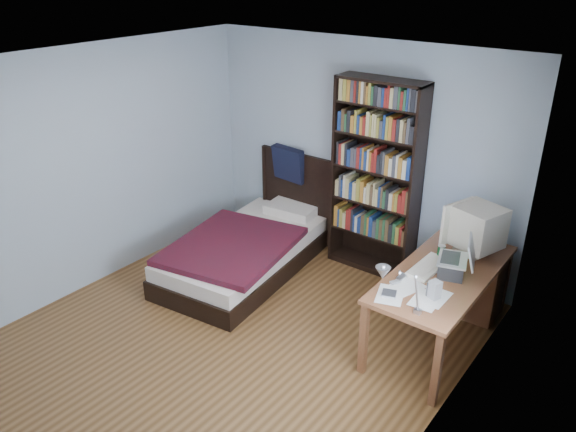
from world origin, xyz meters
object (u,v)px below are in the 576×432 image
object	(u,v)px
desk_lamp	(389,277)
keyboard	(428,267)
speaker	(435,290)
soda_can	(441,252)
bed	(251,246)
laptop	(454,265)
desk	(461,279)
crt_monitor	(476,227)
bookshelf	(376,179)

from	to	relation	value
desk_lamp	keyboard	distance (m)	1.11
speaker	soda_can	size ratio (longest dim) A/B	1.30
desk_lamp	bed	world-z (taller)	desk_lamp
laptop	soda_can	distance (m)	0.31
soda_can	speaker	bearing A→B (deg)	-70.92
desk	crt_monitor	xyz separation A→B (m)	(0.07, -0.00, 0.58)
desk	soda_can	size ratio (longest dim) A/B	13.67
laptop	speaker	world-z (taller)	laptop
bookshelf	soda_can	bearing A→B (deg)	-30.61
desk	bed	distance (m)	2.31
desk	keyboard	xyz separation A→B (m)	(-0.14, -0.53, 0.33)
desk_lamp	soda_can	world-z (taller)	desk_lamp
laptop	bookshelf	distance (m)	1.53
laptop	keyboard	xyz separation A→B (m)	(-0.22, -0.02, -0.09)
crt_monitor	desk_lamp	distance (m)	1.55
desk	bed	size ratio (longest dim) A/B	0.74
crt_monitor	soda_can	world-z (taller)	crt_monitor
crt_monitor	soda_can	size ratio (longest dim) A/B	4.21
laptop	bookshelf	xyz separation A→B (m)	(-1.25, 0.85, 0.24)
desk_lamp	bed	xyz separation A→B (m)	(-2.24, 1.07, -0.92)
desk	bookshelf	bearing A→B (deg)	163.61
desk	soda_can	bearing A→B (deg)	-115.19
laptop	soda_can	world-z (taller)	laptop
keyboard	crt_monitor	bearing A→B (deg)	71.43
keyboard	bookshelf	bearing A→B (deg)	142.37
crt_monitor	speaker	world-z (taller)	crt_monitor
speaker	bed	size ratio (longest dim) A/B	0.07
desk	speaker	xyz separation A→B (m)	(0.10, -0.94, 0.39)
desk_lamp	bed	size ratio (longest dim) A/B	0.24
crt_monitor	speaker	xyz separation A→B (m)	(0.04, -0.94, -0.19)
crt_monitor	soda_can	xyz separation A→B (m)	(-0.19, -0.27, -0.21)
keyboard	bookshelf	distance (m)	1.39
soda_can	bed	bearing A→B (deg)	-174.73
soda_can	desk_lamp	bearing A→B (deg)	-85.16
crt_monitor	desk_lamp	world-z (taller)	desk_lamp
desk_lamp	bookshelf	distance (m)	2.21
crt_monitor	bookshelf	distance (m)	1.28
laptop	bed	bearing A→B (deg)	179.20
laptop	desk	bearing A→B (deg)	99.30
speaker	bed	world-z (taller)	bed
laptop	speaker	xyz separation A→B (m)	(0.02, -0.44, -0.03)
desk_lamp	crt_monitor	bearing A→B (deg)	86.81
desk	bookshelf	size ratio (longest dim) A/B	0.79
crt_monitor	laptop	xyz separation A→B (m)	(0.02, -0.50, -0.16)
crt_monitor	bed	world-z (taller)	crt_monitor
keyboard	bed	xyz separation A→B (m)	(-2.12, 0.06, -0.49)
laptop	soda_can	xyz separation A→B (m)	(-0.21, 0.23, -0.05)
desk	speaker	world-z (taller)	speaker
desk_lamp	speaker	bearing A→B (deg)	78.35
speaker	keyboard	bearing A→B (deg)	139.59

